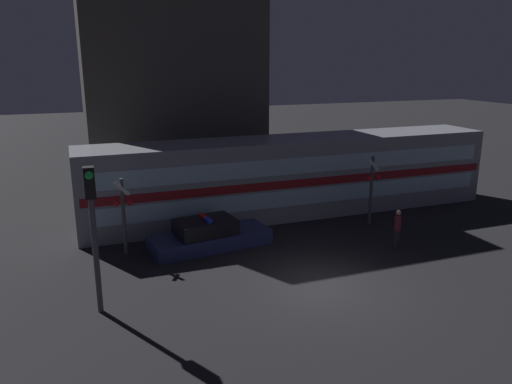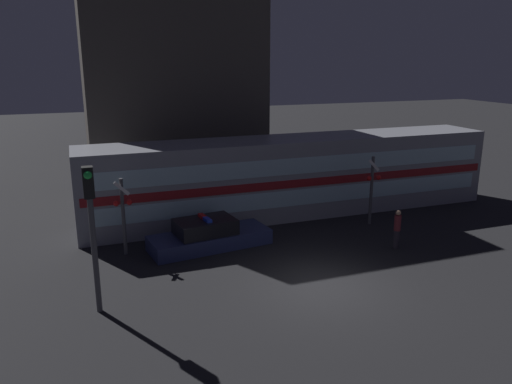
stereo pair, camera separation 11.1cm
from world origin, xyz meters
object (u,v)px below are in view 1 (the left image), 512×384
object	(u,v)px
pedestrian	(397,229)
traffic_light_corner	(93,221)
train	(294,176)
police_car	(209,236)
crossing_signal_near	(372,187)

from	to	relation	value
pedestrian	traffic_light_corner	xyz separation A→B (m)	(-11.34, -1.26, 2.03)
train	police_car	bearing A→B (deg)	-149.23
police_car	crossing_signal_near	xyz separation A→B (m)	(7.59, 0.22, 1.28)
police_car	traffic_light_corner	size ratio (longest dim) A/B	1.13
police_car	crossing_signal_near	distance (m)	7.70
pedestrian	crossing_signal_near	xyz separation A→B (m)	(0.66, 2.90, 0.94)
crossing_signal_near	pedestrian	bearing A→B (deg)	-102.77
train	traffic_light_corner	distance (m)	11.80
train	crossing_signal_near	world-z (taller)	train
police_car	pedestrian	bearing A→B (deg)	-28.76
train	pedestrian	distance (m)	6.08
train	pedestrian	xyz separation A→B (m)	(1.86, -5.70, -1.03)
crossing_signal_near	train	bearing A→B (deg)	131.99
pedestrian	traffic_light_corner	distance (m)	11.59
train	traffic_light_corner	world-z (taller)	traffic_light_corner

